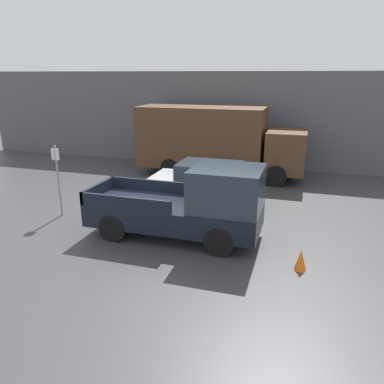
% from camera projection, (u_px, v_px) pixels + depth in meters
% --- Properties ---
extents(ground_plane, '(60.00, 60.00, 0.00)m').
position_uv_depth(ground_plane, '(144.00, 222.00, 12.59)').
color(ground_plane, '#3D3D3F').
extents(building_wall, '(28.00, 0.15, 4.90)m').
position_uv_depth(building_wall, '(211.00, 119.00, 19.90)').
color(building_wall, '#56565B').
rests_on(building_wall, ground).
extents(pickup_truck, '(5.19, 1.97, 2.28)m').
position_uv_depth(pickup_truck, '(191.00, 205.00, 11.07)').
color(pickup_truck, black).
rests_on(pickup_truck, ground).
extents(car, '(4.23, 1.92, 1.58)m').
position_uv_depth(car, '(207.00, 183.00, 14.24)').
color(car, '#B7BABF').
rests_on(car, ground).
extents(delivery_truck, '(7.89, 2.51, 3.30)m').
position_uv_depth(delivery_truck, '(214.00, 139.00, 17.95)').
color(delivery_truck, '#4C331E').
rests_on(delivery_truck, ground).
extents(parking_sign, '(0.30, 0.07, 2.49)m').
position_uv_depth(parking_sign, '(58.00, 177.00, 12.79)').
color(parking_sign, gray).
rests_on(parking_sign, ground).
extents(traffic_cone, '(0.31, 0.31, 0.54)m').
position_uv_depth(traffic_cone, '(301.00, 260.00, 9.46)').
color(traffic_cone, orange).
rests_on(traffic_cone, ground).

